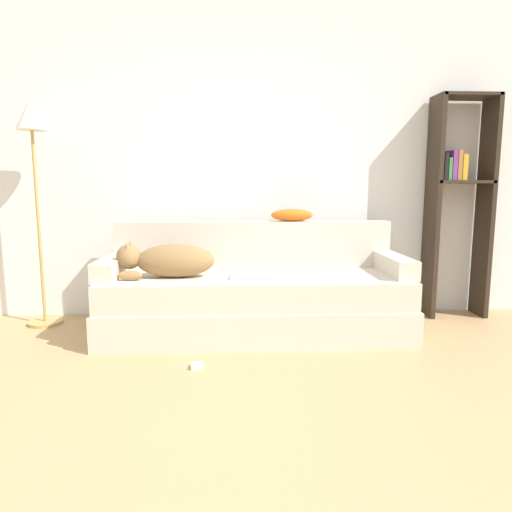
{
  "coord_description": "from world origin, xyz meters",
  "views": [
    {
      "loc": [
        -0.08,
        -1.43,
        1.06
      ],
      "look_at": [
        0.07,
        1.72,
        0.59
      ],
      "focal_mm": 32.0,
      "sensor_mm": 36.0,
      "label": 1
    }
  ],
  "objects_px": {
    "laptop": "(254,276)",
    "floor_lamp": "(33,146)",
    "power_adapter": "(197,366)",
    "dog": "(167,260)",
    "couch": "(255,305)",
    "throw_pillow": "(292,215)",
    "bookshelf": "(458,194)"
  },
  "relations": [
    {
      "from": "laptop",
      "to": "bookshelf",
      "type": "bearing_deg",
      "value": 21.41
    },
    {
      "from": "bookshelf",
      "to": "throw_pillow",
      "type": "bearing_deg",
      "value": -176.56
    },
    {
      "from": "throw_pillow",
      "to": "floor_lamp",
      "type": "xyz_separation_m",
      "value": [
        -1.95,
        -0.03,
        0.52
      ]
    },
    {
      "from": "couch",
      "to": "power_adapter",
      "type": "xyz_separation_m",
      "value": [
        -0.38,
        -0.65,
        -0.2
      ]
    },
    {
      "from": "dog",
      "to": "throw_pillow",
      "type": "bearing_deg",
      "value": 24.06
    },
    {
      "from": "dog",
      "to": "throw_pillow",
      "type": "height_order",
      "value": "throw_pillow"
    },
    {
      "from": "laptop",
      "to": "couch",
      "type": "bearing_deg",
      "value": 86.82
    },
    {
      "from": "dog",
      "to": "power_adapter",
      "type": "distance_m",
      "value": 0.83
    },
    {
      "from": "bookshelf",
      "to": "floor_lamp",
      "type": "relative_size",
      "value": 1.04
    },
    {
      "from": "couch",
      "to": "throw_pillow",
      "type": "relative_size",
      "value": 6.63
    },
    {
      "from": "dog",
      "to": "floor_lamp",
      "type": "relative_size",
      "value": 0.39
    },
    {
      "from": "throw_pillow",
      "to": "bookshelf",
      "type": "height_order",
      "value": "bookshelf"
    },
    {
      "from": "throw_pillow",
      "to": "floor_lamp",
      "type": "height_order",
      "value": "floor_lamp"
    },
    {
      "from": "dog",
      "to": "laptop",
      "type": "xyz_separation_m",
      "value": [
        0.61,
        -0.02,
        -0.11
      ]
    },
    {
      "from": "dog",
      "to": "laptop",
      "type": "height_order",
      "value": "dog"
    },
    {
      "from": "dog",
      "to": "floor_lamp",
      "type": "bearing_deg",
      "value": 159.28
    },
    {
      "from": "laptop",
      "to": "bookshelf",
      "type": "xyz_separation_m",
      "value": [
        1.69,
        0.51,
        0.56
      ]
    },
    {
      "from": "laptop",
      "to": "floor_lamp",
      "type": "xyz_separation_m",
      "value": [
        -1.63,
        0.4,
        0.92
      ]
    },
    {
      "from": "floor_lamp",
      "to": "power_adapter",
      "type": "height_order",
      "value": "floor_lamp"
    },
    {
      "from": "laptop",
      "to": "power_adapter",
      "type": "relative_size",
      "value": 5.2
    },
    {
      "from": "floor_lamp",
      "to": "throw_pillow",
      "type": "bearing_deg",
      "value": 0.75
    },
    {
      "from": "laptop",
      "to": "floor_lamp",
      "type": "bearing_deg",
      "value": 170.7
    },
    {
      "from": "dog",
      "to": "laptop",
      "type": "bearing_deg",
      "value": -1.47
    },
    {
      "from": "bookshelf",
      "to": "floor_lamp",
      "type": "bearing_deg",
      "value": -178.14
    },
    {
      "from": "floor_lamp",
      "to": "couch",
      "type": "bearing_deg",
      "value": -10.69
    },
    {
      "from": "power_adapter",
      "to": "laptop",
      "type": "bearing_deg",
      "value": 56.9
    },
    {
      "from": "couch",
      "to": "laptop",
      "type": "height_order",
      "value": "laptop"
    },
    {
      "from": "throw_pillow",
      "to": "bookshelf",
      "type": "bearing_deg",
      "value": 3.44
    },
    {
      "from": "dog",
      "to": "bookshelf",
      "type": "relative_size",
      "value": 0.38
    },
    {
      "from": "couch",
      "to": "laptop",
      "type": "distance_m",
      "value": 0.25
    },
    {
      "from": "couch",
      "to": "dog",
      "type": "xyz_separation_m",
      "value": [
        -0.62,
        -0.08,
        0.35
      ]
    },
    {
      "from": "dog",
      "to": "bookshelf",
      "type": "height_order",
      "value": "bookshelf"
    }
  ]
}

